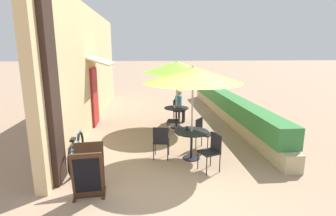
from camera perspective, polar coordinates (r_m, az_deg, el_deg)
The scene contains 17 objects.
ground_plane at distance 5.48m, azimuth 1.30°, elevation -17.49°, with size 120.00×120.00×0.00m, color #9E7F66.
cafe_facade_wall at distance 10.31m, azimuth -16.43°, elevation 8.45°, with size 0.98×11.02×4.20m.
planter_hedge at distance 10.87m, azimuth 12.68°, elevation 0.58°, with size 0.60×10.02×1.01m.
patio_table_near at distance 6.71m, azimuth 5.15°, elevation -6.48°, with size 0.86×0.86×0.73m.
patio_umbrella_near at distance 6.37m, azimuth 5.43°, elevation 7.24°, with size 2.39×2.39×2.39m.
cafe_chair_near_left at distance 6.16m, azimuth 9.53°, elevation -8.79°, with size 0.52×0.52×0.87m.
cafe_chair_near_right at distance 7.41m, azimuth 7.50°, elevation -5.01°, with size 0.56×0.56×0.87m.
cafe_chair_near_back at distance 6.68m, azimuth -1.53°, elevation -6.91°, with size 0.46×0.46×0.87m.
coffee_cup_near at distance 6.75m, azimuth 4.16°, elevation -4.37°, with size 0.07×0.07×0.09m.
patio_table_mid at distance 9.32m, azimuth 1.84°, elevation -0.96°, with size 0.86×0.86×0.73m.
patio_umbrella_mid at distance 9.08m, azimuth 1.92°, elevation 8.89°, with size 2.39×2.39×2.39m.
cafe_chair_mid_left at distance 10.09m, azimuth 1.96°, elevation -0.16°, with size 0.48×0.48×0.87m.
seated_patron_mid_left at distance 10.04m, azimuth 2.60°, elevation 0.77°, with size 0.47×0.41×1.25m.
cafe_chair_mid_right at distance 8.58m, azimuth 1.71°, elevation -2.45°, with size 0.48×0.48×0.87m.
coffee_cup_mid at distance 9.25m, azimuth 1.46°, elevation 0.33°, with size 0.07×0.07×0.09m.
bicycle_leaning at distance 6.71m, azimuth -19.29°, elevation -8.96°, with size 0.15×1.70×0.79m.
menu_board at distance 5.34m, azimuth -16.92°, elevation -13.13°, with size 0.63×0.69×0.97m.
Camera 1 is at (-0.53, -4.71, 2.75)m, focal length 28.00 mm.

